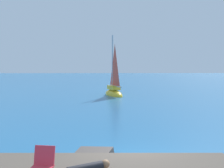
{
  "coord_description": "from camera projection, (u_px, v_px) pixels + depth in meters",
  "views": [
    {
      "loc": [
        -0.78,
        -8.43,
        3.5
      ],
      "look_at": [
        -0.44,
        15.07,
        1.57
      ],
      "focal_mm": 41.14,
      "sensor_mm": 36.0,
      "label": 1
    }
  ],
  "objects": [
    {
      "name": "ground_plane",
      "position": [
        131.0,
        166.0,
        8.7
      ],
      "size": [
        160.0,
        160.0,
        0.0
      ],
      "primitive_type": "plane",
      "color": "#236093"
    },
    {
      "name": "beach_chair",
      "position": [
        42.0,
        163.0,
        5.81
      ],
      "size": [
        0.56,
        0.65,
        0.8
      ],
      "rotation": [
        0.0,
        0.0,
        4.58
      ],
      "color": "#E03342",
      "rests_on": "shore_ledge"
    },
    {
      "name": "sailboat_near",
      "position": [
        114.0,
        92.0,
        27.63
      ],
      "size": [
        2.56,
        3.95,
        7.12
      ],
      "rotation": [
        0.0,
        0.0,
        1.94
      ],
      "color": "yellow",
      "rests_on": "ground"
    }
  ]
}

